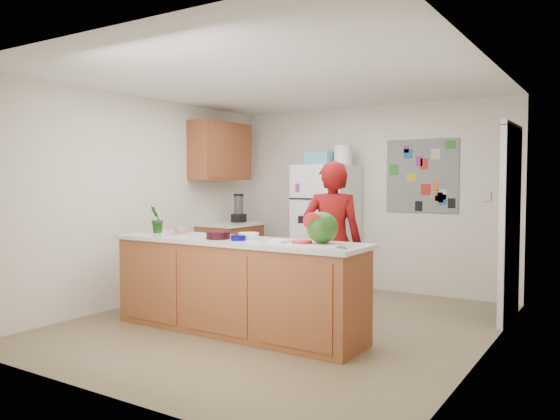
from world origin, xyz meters
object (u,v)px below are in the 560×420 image
Objects in this scene: refrigerator at (326,228)px; watermelon at (322,227)px; cherry_bowl at (218,235)px; person at (332,242)px.

watermelon is at bearing -63.30° from refrigerator.
refrigerator reaches higher than cherry_bowl.
person is 6.03× the size of watermelon.
person reaches higher than cherry_bowl.
person is 1.21m from cherry_bowl.
refrigerator is 1.01× the size of person.
refrigerator is at bearing 116.70° from watermelon.
watermelon is 1.20× the size of cherry_bowl.
person is 0.90m from watermelon.
watermelon is at bearing 89.91° from person.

